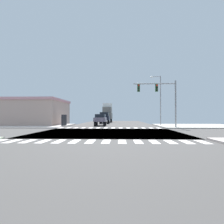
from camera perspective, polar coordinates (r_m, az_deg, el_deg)
The scene contains 11 objects.
ground at distance 20.59m, azimuth -1.00°, elevation -5.63°, with size 90.00×90.00×0.05m.
sidewalk_corner_ne at distance 34.65m, azimuth 22.18°, elevation -3.52°, with size 12.00×12.00×0.14m.
sidewalk_corner_nw at distance 35.45m, azimuth -21.43°, elevation -3.47°, with size 12.00×12.00×0.14m.
crosswalk_near at distance 13.36m, azimuth -3.75°, elevation -8.00°, with size 13.50×2.00×0.01m.
crosswalk_far at distance 27.87m, azimuth -0.72°, elevation -4.36°, with size 13.50×2.00×0.01m.
traffic_signal_mast at distance 28.39m, azimuth 12.68°, elevation 5.01°, with size 5.62×0.55×6.26m.
street_lamp at distance 35.70m, azimuth 12.69°, elevation 4.28°, with size 1.78×0.32×8.24m.
bank_building at distance 39.83m, azimuth -23.52°, elevation -0.06°, with size 16.33×11.12×4.46m.
box_truck_nearside_1 at distance 54.24m, azimuth -1.24°, elevation -0.03°, with size 2.40×7.20×4.85m.
sedan_farside_1 at distance 33.99m, azimuth -3.18°, elevation -1.88°, with size 1.80×4.30×1.88m.
pickup_crossing_1 at distance 43.69m, azimuth -2.03°, elevation -1.46°, with size 2.00×5.10×2.35m.
Camera 1 is at (1.08, -20.49, 1.63)m, focal length 33.60 mm.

